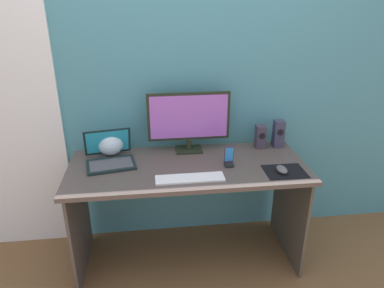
% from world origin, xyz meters
% --- Properties ---
extents(ground_plane, '(8.00, 8.00, 0.00)m').
position_xyz_m(ground_plane, '(0.00, 0.00, 0.00)').
color(ground_plane, brown).
extents(wall_back, '(6.00, 0.04, 2.50)m').
position_xyz_m(wall_back, '(0.00, 0.38, 1.25)').
color(wall_back, teal).
rests_on(wall_back, ground_plane).
extents(desk, '(1.52, 0.63, 0.74)m').
position_xyz_m(desk, '(0.00, 0.00, 0.59)').
color(desk, '#4E423C').
rests_on(desk, ground_plane).
extents(monitor, '(0.56, 0.14, 0.42)m').
position_xyz_m(monitor, '(0.03, 0.23, 0.97)').
color(monitor, black).
rests_on(monitor, desk).
extents(speaker_right, '(0.07, 0.07, 0.20)m').
position_xyz_m(speaker_right, '(0.67, 0.23, 0.84)').
color(speaker_right, '#343549').
rests_on(speaker_right, desk).
extents(speaker_near_monitor, '(0.07, 0.08, 0.16)m').
position_xyz_m(speaker_near_monitor, '(0.54, 0.23, 0.82)').
color(speaker_near_monitor, '#39333F').
rests_on(speaker_near_monitor, desk).
extents(laptop, '(0.35, 0.33, 0.21)m').
position_xyz_m(laptop, '(-0.49, 0.10, 0.78)').
color(laptop, black).
rests_on(laptop, desk).
extents(fishbowl, '(0.18, 0.18, 0.18)m').
position_xyz_m(fishbowl, '(-0.50, 0.23, 0.82)').
color(fishbowl, silver).
rests_on(fishbowl, desk).
extents(keyboard_external, '(0.41, 0.11, 0.01)m').
position_xyz_m(keyboard_external, '(-0.01, -0.18, 0.74)').
color(keyboard_external, white).
rests_on(keyboard_external, desk).
extents(mousepad, '(0.25, 0.20, 0.00)m').
position_xyz_m(mousepad, '(0.59, -0.16, 0.74)').
color(mousepad, black).
rests_on(mousepad, desk).
extents(mouse, '(0.07, 0.10, 0.04)m').
position_xyz_m(mouse, '(0.56, -0.17, 0.76)').
color(mouse, '#555454').
rests_on(mouse, mousepad).
extents(phone_in_dock, '(0.06, 0.05, 0.14)m').
position_xyz_m(phone_in_dock, '(0.26, -0.04, 0.79)').
color(phone_in_dock, black).
rests_on(phone_in_dock, desk).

